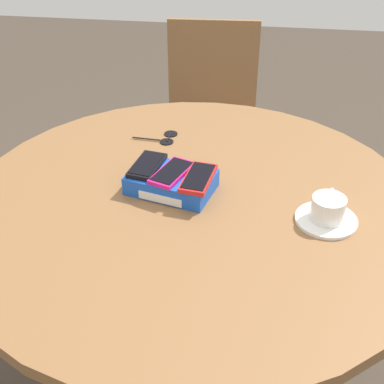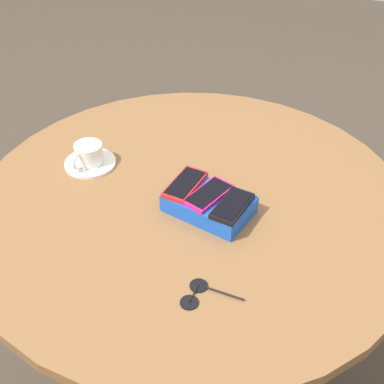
# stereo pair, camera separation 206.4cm
# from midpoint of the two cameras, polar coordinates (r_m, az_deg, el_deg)

# --- Properties ---
(ground_plane) EXTENTS (8.00, 8.00, 0.00)m
(ground_plane) POSITION_cam_midpoint_polar(r_m,az_deg,el_deg) (1.56, -6.03, -50.82)
(ground_plane) COLOR #42382D
(round_table) EXTENTS (1.10, 1.10, 0.78)m
(round_table) POSITION_cam_midpoint_polar(r_m,az_deg,el_deg) (0.90, -10.44, -50.36)
(round_table) COLOR #2D2D2D
(round_table) RESTS_ON ground_plane
(phone_box) EXTENTS (0.22, 0.17, 0.05)m
(phone_box) POSITION_cam_midpoint_polar(r_m,az_deg,el_deg) (0.77, -8.04, -54.14)
(phone_box) COLOR blue
(phone_box) RESTS_ON round_table
(phone_black) EXTENTS (0.08, 0.13, 0.01)m
(phone_black) POSITION_cam_midpoint_polar(r_m,az_deg,el_deg) (0.74, -1.58, -57.70)
(phone_black) COLOR black
(phone_black) RESTS_ON phone_box
(phone_magenta) EXTENTS (0.10, 0.14, 0.01)m
(phone_magenta) POSITION_cam_midpoint_polar(r_m,az_deg,el_deg) (0.74, -8.56, -54.07)
(phone_magenta) COLOR #D11975
(phone_magenta) RESTS_ON phone_box
(phone_red) EXTENTS (0.08, 0.14, 0.01)m
(phone_red) POSITION_cam_midpoint_polar(r_m,az_deg,el_deg) (0.74, -14.77, -50.48)
(phone_red) COLOR red
(phone_red) RESTS_ON phone_box
(saucer) EXTENTS (0.14, 0.14, 0.01)m
(saucer) POSITION_cam_midpoint_polar(r_m,az_deg,el_deg) (0.88, -32.00, -35.66)
(saucer) COLOR white
(saucer) RESTS_ON round_table
(coffee_cup) EXTENTS (0.08, 0.10, 0.05)m
(coffee_cup) POSITION_cam_midpoint_polar(r_m,az_deg,el_deg) (0.85, -33.05, -35.06)
(coffee_cup) COLOR white
(coffee_cup) RESTS_ON saucer
(sunglasses) EXTENTS (0.12, 0.09, 0.01)m
(sunglasses) POSITION_cam_midpoint_polar(r_m,az_deg,el_deg) (0.85, -19.91, -71.42)
(sunglasses) COLOR black
(sunglasses) RESTS_ON round_table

